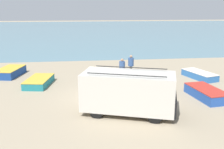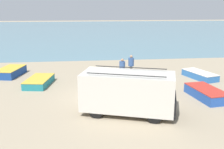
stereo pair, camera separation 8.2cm
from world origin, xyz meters
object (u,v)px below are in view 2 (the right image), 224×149
Objects in this scene: fishing_rowboat_2 at (199,75)px; fishing_rowboat_3 at (40,81)px; fishing_rowboat_1 at (205,93)px; fisherman_1 at (122,67)px; parked_van at (128,92)px; fishing_rowboat_0 at (11,72)px; fisherman_2 at (131,64)px.

fishing_rowboat_2 is 1.01× the size of fishing_rowboat_3.
fisherman_1 is (-4.66, 4.75, 0.73)m from fishing_rowboat_1.
fishing_rowboat_2 is at bearing -26.74° from fishing_rowboat_1.
fishing_rowboat_1 is 1.03× the size of fishing_rowboat_3.
parked_van reaches higher than fishing_rowboat_0.
fishing_rowboat_2 is (15.50, -2.69, -0.06)m from fishing_rowboat_0.
parked_van is at bearing -127.65° from fishing_rowboat_3.
fishing_rowboat_1 is 2.20× the size of fisherman_2.
fisherman_1 is (-6.34, 0.13, 0.77)m from fishing_rowboat_2.
fishing_rowboat_3 is at bearing 75.82° from fishing_rowboat_2.
parked_van reaches higher than fisherman_1.
fishing_rowboat_1 is at bearing -105.79° from fishing_rowboat_0.
fisherman_2 is (10.11, -1.36, 0.73)m from fishing_rowboat_0.
parked_van is at bearing -97.88° from fisherman_1.
fishing_rowboat_2 is 12.69m from fishing_rowboat_3.
fishing_rowboat_1 is 6.70m from fisherman_1.
fisherman_2 reaches higher than fishing_rowboat_0.
parked_van is 8.41m from fishing_rowboat_3.
fishing_rowboat_1 is 1.02× the size of fishing_rowboat_2.
parked_van is 1.40× the size of fishing_rowboat_2.
fishing_rowboat_0 is at bearing 151.22° from parked_van.
fishing_rowboat_3 is 2.17× the size of fisherman_1.
fisherman_1 is at bearing 72.75° from fishing_rowboat_2.
parked_van is 3.08× the size of fisherman_1.
fisherman_2 reaches higher than fishing_rowboat_1.
fisherman_1 reaches higher than fishing_rowboat_2.
fishing_rowboat_1 is 7.07m from fisherman_2.
fisherman_2 is (0.94, 1.21, 0.02)m from fisherman_1.
parked_van is at bearing 116.97° from fishing_rowboat_2.
parked_van reaches higher than fishing_rowboat_3.
fishing_rowboat_2 is at bearing 62.12° from parked_van.
fishing_rowboat_0 is at bearing 64.03° from fishing_rowboat_2.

